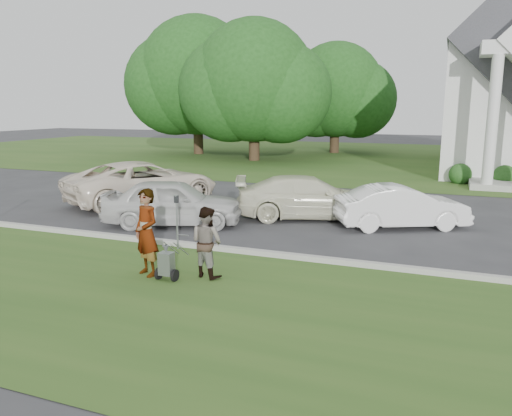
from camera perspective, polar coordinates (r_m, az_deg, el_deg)
The scene contains 15 objects.
ground at distance 12.63m, azimuth -2.67°, elevation -5.89°, with size 120.00×120.00×0.00m, color #333335.
grass_strip at distance 10.11m, azimuth -9.64°, elevation -10.55°, with size 80.00×7.00×0.01m, color #2D501B.
church_lawn at distance 38.51m, azimuth 13.79°, elevation 5.59°, with size 80.00×30.00×0.01m, color #2D501B.
curb at distance 13.09m, azimuth -1.70°, elevation -4.91°, with size 80.00×0.18×0.15m, color #9E9E93.
tree_left at distance 35.45m, azimuth -0.24°, elevation 13.70°, with size 10.63×8.40×9.71m.
tree_far at distance 40.70m, azimuth -6.78°, elevation 14.17°, with size 11.64×9.20×10.73m.
tree_back at distance 41.96m, azimuth 9.10°, elevation 12.70°, with size 9.61×7.60×8.89m.
striping_cart at distance 11.21m, azimuth -10.16°, elevation -6.35°, with size 0.47×0.93×0.86m.
person_left at distance 11.46m, azimuth -12.40°, elevation -2.82°, with size 0.72×0.48×1.98m, color #999999.
person_right at distance 11.20m, azimuth -5.65°, elevation -3.94°, with size 0.78×0.61×1.60m, color #999999.
parking_meter_near at distance 13.41m, azimuth -9.03°, elevation -0.84°, with size 0.11×0.10×1.49m.
car_a at distance 20.20m, azimuth -12.76°, elevation 2.88°, with size 2.78×6.02×1.67m, color #F3E5CF.
car_b at distance 16.26m, azimuth -9.48°, elevation 0.66°, with size 1.78×4.43×1.51m, color silver.
car_c at distance 17.21m, azimuth 5.99°, elevation 1.24°, with size 2.02×4.97×1.44m, color #EAE8C7.
car_d at distance 16.38m, azimuth 16.28°, elevation 0.15°, with size 1.43×4.10×1.35m, color white.
Camera 1 is at (4.88, -11.01, 3.78)m, focal length 35.00 mm.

